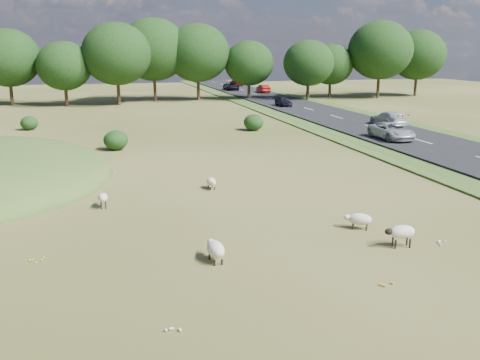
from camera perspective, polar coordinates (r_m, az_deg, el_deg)
The scene contains 15 objects.
ground at distance 41.84m, azimuth -8.20°, elevation 3.57°, with size 160.00×160.00×0.00m, color #374916.
road at distance 56.98m, azimuth 11.08°, elevation 6.28°, with size 8.00×150.00×0.25m, color black.
treeline at distance 76.46m, azimuth -12.31°, elevation 12.92°, with size 96.28×14.66×11.70m.
shrubs at distance 46.70m, azimuth -9.60°, elevation 5.47°, with size 21.81×14.08×1.50m.
sheep_0 at distance 22.89m, azimuth 12.60°, elevation -4.10°, with size 1.20×0.94×0.68m.
sheep_1 at distance 19.01m, azimuth -2.66°, elevation -7.35°, with size 0.66×1.33×0.76m.
sheep_2 at distance 26.09m, azimuth -14.41°, elevation -1.81°, with size 0.44×0.99×0.72m.
sheep_3 at distance 28.72m, azimuth -3.07°, elevation -0.22°, with size 0.49×1.06×0.61m.
sheep_4 at distance 21.18m, azimuth 16.82°, elevation -5.33°, with size 1.23×0.61×0.87m.
car_1 at distance 52.95m, azimuth 15.55°, elevation 6.35°, with size 1.87×4.61×1.34m, color silver.
car_2 at distance 44.92m, azimuth 15.86°, elevation 5.05°, with size 2.17×4.72×1.31m, color #B6BABF.
car_3 at distance 96.06m, azimuth -0.94°, elevation 9.96°, with size 2.12×4.60×1.28m, color black.
car_4 at distance 69.03m, azimuth 4.65°, elevation 8.38°, with size 1.44×3.58×1.22m, color black.
car_5 at distance 90.35m, azimuth 2.49°, elevation 9.71°, with size 1.38×3.96×1.31m, color maroon.
car_7 at distance 107.79m, azimuth -0.37°, elevation 10.41°, with size 1.96×4.82×1.40m, color maroon.
Camera 1 is at (-4.48, -20.95, 7.33)m, focal length 40.00 mm.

